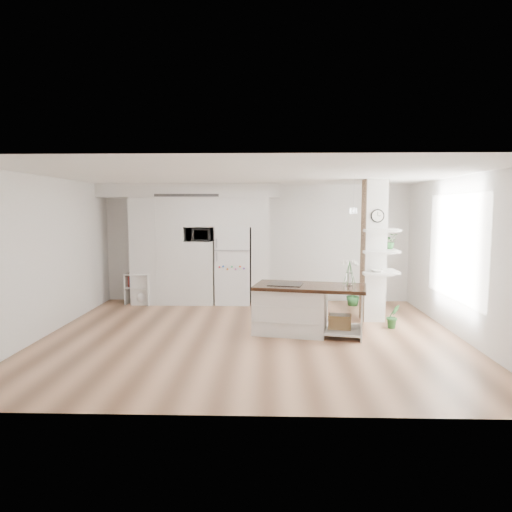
{
  "coord_description": "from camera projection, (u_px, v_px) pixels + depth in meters",
  "views": [
    {
      "loc": [
        0.3,
        -7.56,
        2.16
      ],
      "look_at": [
        0.05,
        0.9,
        1.27
      ],
      "focal_mm": 32.0,
      "sensor_mm": 36.0,
      "label": 1
    }
  ],
  "objects": [
    {
      "name": "floor",
      "position": [
        252.0,
        336.0,
        7.75
      ],
      "size": [
        7.0,
        6.0,
        0.01
      ],
      "primitive_type": "cube",
      "color": "tan",
      "rests_on": "ground"
    },
    {
      "name": "room",
      "position": [
        252.0,
        227.0,
        7.55
      ],
      "size": [
        7.04,
        6.04,
        2.72
      ],
      "color": "white",
      "rests_on": "ground"
    },
    {
      "name": "cabinet_wall",
      "position": [
        192.0,
        237.0,
        10.29
      ],
      "size": [
        4.0,
        0.71,
        2.7
      ],
      "color": "silver",
      "rests_on": "floor"
    },
    {
      "name": "refrigerator",
      "position": [
        233.0,
        265.0,
        10.34
      ],
      "size": [
        0.78,
        0.69,
        1.75
      ],
      "color": "white",
      "rests_on": "floor"
    },
    {
      "name": "column",
      "position": [
        379.0,
        251.0,
        8.66
      ],
      "size": [
        0.69,
        0.9,
        2.7
      ],
      "color": "silver",
      "rests_on": "floor"
    },
    {
      "name": "window",
      "position": [
        456.0,
        247.0,
        7.78
      ],
      "size": [
        0.0,
        2.4,
        2.4
      ],
      "primitive_type": "plane",
      "rotation": [
        1.57,
        0.0,
        -1.57
      ],
      "color": "white",
      "rests_on": "room"
    },
    {
      "name": "pendant_light",
      "position": [
        353.0,
        211.0,
        7.62
      ],
      "size": [
        0.12,
        0.12,
        0.1
      ],
      "primitive_type": "cylinder",
      "color": "white",
      "rests_on": "room"
    },
    {
      "name": "kitchen_island",
      "position": [
        298.0,
        308.0,
        7.91
      ],
      "size": [
        2.02,
        1.25,
        1.42
      ],
      "rotation": [
        0.0,
        0.0,
        -0.2
      ],
      "color": "silver",
      "rests_on": "floor"
    },
    {
      "name": "bookshelf",
      "position": [
        141.0,
        291.0,
        10.27
      ],
      "size": [
        0.65,
        0.47,
        0.7
      ],
      "rotation": [
        0.0,
        0.0,
        -0.23
      ],
      "color": "silver",
      "rests_on": "floor"
    },
    {
      "name": "floor_plant_a",
      "position": [
        393.0,
        316.0,
        8.22
      ],
      "size": [
        0.29,
        0.26,
        0.44
      ],
      "primitive_type": "imported",
      "rotation": [
        0.0,
        0.0,
        0.29
      ],
      "color": "#28652D",
      "rests_on": "floor"
    },
    {
      "name": "floor_plant_b",
      "position": [
        353.0,
        294.0,
        10.14
      ],
      "size": [
        0.3,
        0.3,
        0.51
      ],
      "primitive_type": "imported",
      "rotation": [
        0.0,
        0.0,
        -0.03
      ],
      "color": "#28652D",
      "rests_on": "floor"
    },
    {
      "name": "microwave",
      "position": [
        200.0,
        235.0,
        10.23
      ],
      "size": [
        0.54,
        0.37,
        0.3
      ],
      "primitive_type": "imported",
      "color": "#2D2D2D",
      "rests_on": "cabinet_wall"
    },
    {
      "name": "shelf_plant",
      "position": [
        390.0,
        241.0,
        8.8
      ],
      "size": [
        0.27,
        0.23,
        0.3
      ],
      "primitive_type": "imported",
      "color": "#28652D",
      "rests_on": "column"
    },
    {
      "name": "decor_bowl",
      "position": [
        377.0,
        271.0,
        8.47
      ],
      "size": [
        0.22,
        0.22,
        0.05
      ],
      "primitive_type": "imported",
      "color": "white",
      "rests_on": "column"
    }
  ]
}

